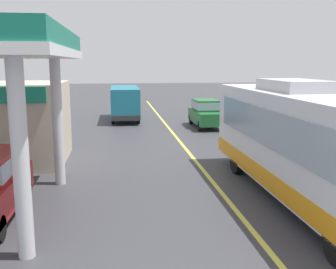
# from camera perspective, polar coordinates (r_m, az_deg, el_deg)

# --- Properties ---
(ground) EXTENTS (120.00, 120.00, 0.00)m
(ground) POSITION_cam_1_polar(r_m,az_deg,el_deg) (24.87, 0.46, 0.53)
(ground) COLOR #38383D
(lane_divider_stripe) EXTENTS (0.16, 50.00, 0.01)m
(lane_divider_stripe) POSITION_cam_1_polar(r_m,az_deg,el_deg) (20.02, 2.41, -1.86)
(lane_divider_stripe) COLOR #D8CC4C
(lane_divider_stripe) RESTS_ON ground
(coach_bus_main) EXTENTS (2.60, 11.04, 3.69)m
(coach_bus_main) POSITION_cam_1_polar(r_m,az_deg,el_deg) (12.69, 19.34, -1.64)
(coach_bus_main) COLOR silver
(coach_bus_main) RESTS_ON ground
(minibus_opposing_lane) EXTENTS (2.04, 6.13, 2.44)m
(minibus_opposing_lane) POSITION_cam_1_polar(r_m,az_deg,el_deg) (29.77, -6.27, 4.94)
(minibus_opposing_lane) COLOR teal
(minibus_opposing_lane) RESTS_ON ground
(car_trailing_behind_bus) EXTENTS (1.70, 4.20, 1.82)m
(car_trailing_behind_bus) POSITION_cam_1_polar(r_m,az_deg,el_deg) (26.42, 5.53, 3.28)
(car_trailing_behind_bus) COLOR #1E602D
(car_trailing_behind_bus) RESTS_ON ground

